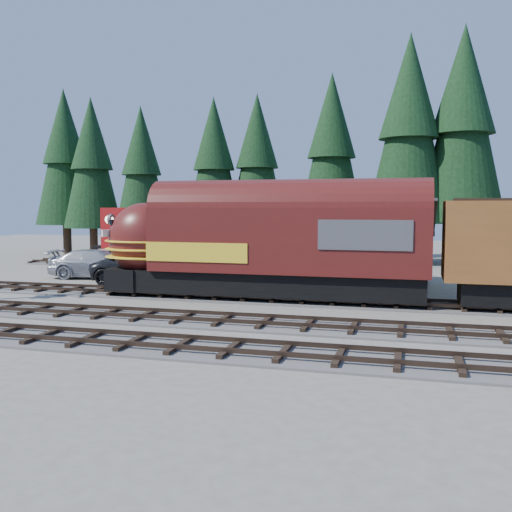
% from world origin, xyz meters
% --- Properties ---
extents(ground, '(120.00, 120.00, 0.00)m').
position_xyz_m(ground, '(0.00, 0.00, 0.00)').
color(ground, '#6B665B').
rests_on(ground, ground).
extents(track_spur, '(32.00, 3.20, 0.33)m').
position_xyz_m(track_spur, '(-10.00, 18.00, 0.06)').
color(track_spur, '#4C4947').
rests_on(track_spur, ground).
extents(depot, '(12.80, 7.00, 5.30)m').
position_xyz_m(depot, '(-0.00, 10.50, 2.96)').
color(depot, orange).
rests_on(depot, ground).
extents(conifer_backdrop, '(77.43, 21.61, 17.36)m').
position_xyz_m(conifer_backdrop, '(6.55, 25.22, 9.81)').
color(conifer_backdrop, black).
rests_on(conifer_backdrop, ground).
extents(locomotive, '(17.32, 3.44, 4.71)m').
position_xyz_m(locomotive, '(-2.78, 4.00, 2.73)').
color(locomotive, black).
rests_on(locomotive, ground).
extents(caboose, '(11.00, 3.19, 5.72)m').
position_xyz_m(caboose, '(-13.36, 18.00, 2.81)').
color(caboose, black).
rests_on(caboose, ground).
extents(pickup_truck_a, '(7.47, 4.84, 1.91)m').
position_xyz_m(pickup_truck_a, '(-11.09, 8.66, 0.96)').
color(pickup_truck_a, black).
rests_on(pickup_truck_a, ground).
extents(pickup_truck_b, '(6.97, 3.69, 1.93)m').
position_xyz_m(pickup_truck_b, '(-15.29, 9.87, 0.96)').
color(pickup_truck_b, '#ABADB3').
rests_on(pickup_truck_b, ground).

